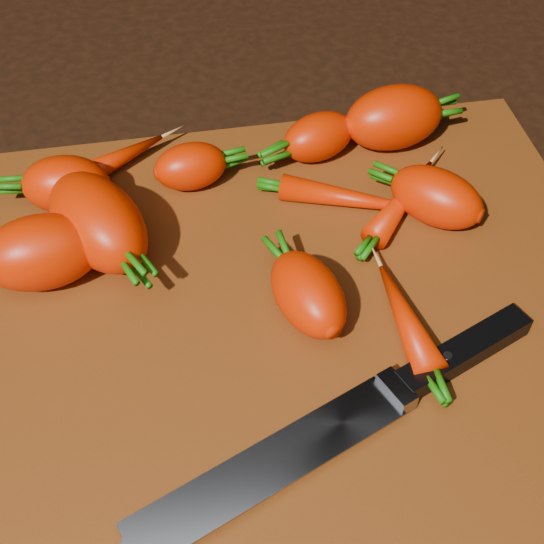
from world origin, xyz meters
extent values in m
cube|color=black|center=(0.00, 0.00, -0.01)|extent=(2.00, 2.00, 0.01)
cube|color=brown|center=(0.00, 0.00, 0.01)|extent=(0.50, 0.40, 0.01)
ellipsoid|color=red|center=(-0.16, 0.05, 0.04)|extent=(0.09, 0.06, 0.05)
ellipsoid|color=red|center=(-0.14, 0.12, 0.03)|extent=(0.07, 0.06, 0.05)
ellipsoid|color=red|center=(-0.12, 0.07, 0.04)|extent=(0.10, 0.12, 0.06)
ellipsoid|color=red|center=(0.02, -0.02, 0.03)|extent=(0.06, 0.08, 0.04)
ellipsoid|color=red|center=(0.06, 0.15, 0.03)|extent=(0.07, 0.06, 0.04)
ellipsoid|color=red|center=(-0.04, 0.13, 0.03)|extent=(0.06, 0.05, 0.04)
ellipsoid|color=red|center=(0.14, 0.06, 0.03)|extent=(0.08, 0.08, 0.04)
ellipsoid|color=red|center=(0.12, 0.07, 0.02)|extent=(0.08, 0.09, 0.02)
ellipsoid|color=red|center=(0.08, 0.08, 0.02)|extent=(0.12, 0.07, 0.02)
ellipsoid|color=red|center=(0.08, -0.04, 0.02)|extent=(0.03, 0.09, 0.02)
ellipsoid|color=red|center=(0.13, 0.16, 0.04)|extent=(0.09, 0.06, 0.05)
ellipsoid|color=red|center=(-0.10, 0.16, 0.02)|extent=(0.09, 0.07, 0.02)
cube|color=gray|center=(-0.02, -0.13, 0.02)|extent=(0.02, 0.03, 0.01)
cube|color=black|center=(0.03, -0.11, 0.02)|extent=(0.10, 0.06, 0.01)
cylinder|color=#B2B2B7|center=(0.02, -0.11, 0.03)|extent=(0.01, 0.01, 0.00)
camera|label=1|loc=(-0.06, -0.34, 0.42)|focal=50.00mm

